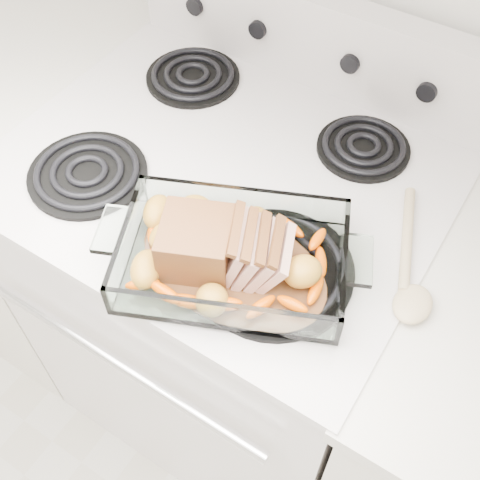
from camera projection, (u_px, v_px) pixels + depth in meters
The scene contains 6 objects.
electric_range at pixel (231, 296), 1.44m from camera, with size 0.78×0.70×1.12m.
counter_left at pixel (31, 189), 1.67m from camera, with size 0.58×0.68×0.93m.
baking_dish at pixel (233, 261), 0.91m from camera, with size 0.34×0.22×0.07m.
pork_roast at pixel (217, 241), 0.90m from camera, with size 0.19×0.10×0.08m.
roast_vegetables at pixel (243, 241), 0.93m from camera, with size 0.34×0.18×0.04m.
wooden_spoon at pixel (410, 274), 0.92m from camera, with size 0.13×0.25×0.02m.
Camera 1 is at (0.43, 1.02, 1.71)m, focal length 45.00 mm.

